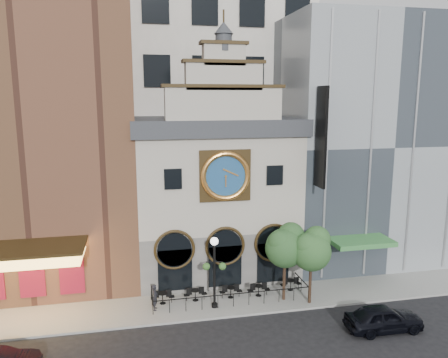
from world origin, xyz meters
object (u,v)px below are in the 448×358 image
(pedestrian, at_px, (155,297))
(bistro_0, at_px, (163,297))
(bistro_4, at_px, (291,284))
(tree_right, at_px, (312,248))
(bistro_3, at_px, (259,290))
(lamppost, at_px, (214,264))
(bistro_2, at_px, (231,291))
(car_right, at_px, (384,318))
(tree_left, at_px, (286,245))
(bistro_1, at_px, (195,294))

(pedestrian, bearing_deg, bistro_0, -30.01)
(bistro_4, xyz_separation_m, tree_right, (0.61, -2.09, 3.39))
(bistro_0, relative_size, tree_right, 0.30)
(bistro_3, distance_m, bistro_4, 2.57)
(pedestrian, xyz_separation_m, lamppost, (3.88, -0.47, 2.13))
(bistro_2, relative_size, tree_right, 0.30)
(pedestrian, bearing_deg, car_right, -105.10)
(pedestrian, xyz_separation_m, tree_right, (10.37, -1.11, 2.99))
(tree_left, bearing_deg, bistro_0, 172.83)
(lamppost, bearing_deg, bistro_2, 49.62)
(bistro_1, xyz_separation_m, bistro_4, (6.98, 0.22, 0.00))
(lamppost, bearing_deg, bistro_3, 26.37)
(bistro_2, relative_size, tree_left, 0.29)
(bistro_4, bearing_deg, lamppost, -166.14)
(tree_left, bearing_deg, tree_right, -27.63)
(pedestrian, height_order, tree_right, tree_right)
(bistro_0, bearing_deg, bistro_2, -0.71)
(bistro_3, distance_m, tree_left, 3.92)
(tree_right, bearing_deg, lamppost, 174.40)
(bistro_2, distance_m, lamppost, 3.10)
(bistro_1, distance_m, tree_right, 8.52)
(bistro_3, height_order, pedestrian, pedestrian)
(tree_left, bearing_deg, bistro_3, 152.04)
(bistro_0, relative_size, bistro_4, 1.00)
(bistro_4, relative_size, lamppost, 0.33)
(bistro_2, bearing_deg, bistro_0, 179.29)
(bistro_1, distance_m, car_right, 12.16)
(bistro_0, xyz_separation_m, car_right, (12.82, -5.95, 0.18))
(bistro_1, bearing_deg, lamppost, -48.07)
(bistro_0, relative_size, lamppost, 0.33)
(bistro_1, bearing_deg, pedestrian, -164.73)
(bistro_1, xyz_separation_m, tree_left, (6.04, -1.05, 3.48))
(bistro_0, bearing_deg, pedestrian, -126.18)
(bistro_4, bearing_deg, bistro_1, -178.21)
(bistro_3, distance_m, pedestrian, 7.25)
(bistro_4, bearing_deg, bistro_2, -176.31)
(bistro_3, bearing_deg, tree_right, -27.80)
(bistro_4, distance_m, tree_right, 4.03)
(car_right, distance_m, lamppost, 10.86)
(bistro_1, xyz_separation_m, tree_right, (7.59, -1.87, 3.39))
(bistro_0, distance_m, bistro_4, 9.21)
(bistro_1, relative_size, lamppost, 0.33)
(bistro_0, distance_m, lamppost, 4.36)
(bistro_4, height_order, tree_left, tree_left)
(car_right, relative_size, pedestrian, 2.70)
(bistro_3, relative_size, tree_right, 0.30)
(bistro_2, height_order, bistro_3, same)
(bistro_2, bearing_deg, tree_right, -19.31)
(bistro_1, distance_m, tree_left, 7.05)
(bistro_0, height_order, bistro_3, same)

